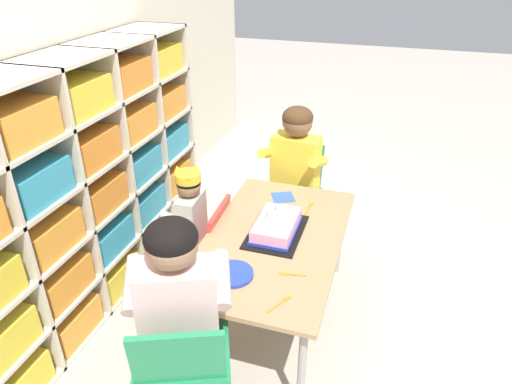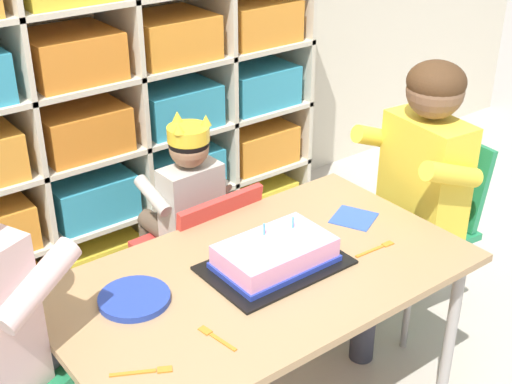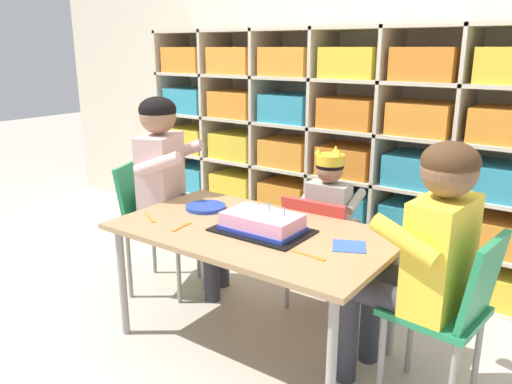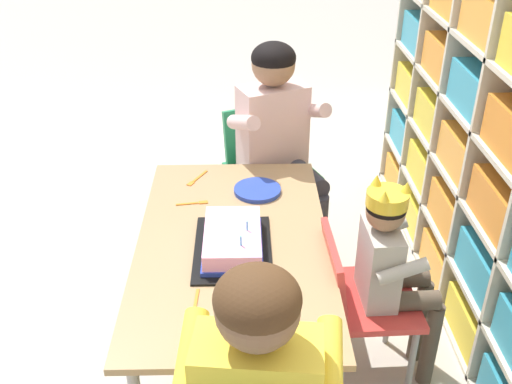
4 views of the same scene
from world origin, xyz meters
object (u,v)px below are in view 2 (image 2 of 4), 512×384
at_px(classroom_chair_blue, 203,247).
at_px(guest_at_table_side, 412,176).
at_px(child_with_crown, 184,198).
at_px(birthday_cake_on_tray, 276,257).
at_px(paper_plate_stack, 134,299).
at_px(activity_table, 261,286).
at_px(classroom_chair_guest_side, 431,218).
at_px(fork_scattered_mid_table, 377,248).
at_px(fork_at_table_front_edge, 215,337).
at_px(fork_beside_plate_stack, 145,372).

bearing_deg(classroom_chair_blue, guest_at_table_side, 146.30).
relative_size(child_with_crown, birthday_cake_on_tray, 2.10).
height_order(classroom_chair_blue, paper_plate_stack, classroom_chair_blue).
height_order(activity_table, guest_at_table_side, guest_at_table_side).
xyz_separation_m(activity_table, classroom_chair_guest_side, (0.83, 0.06, -0.09)).
xyz_separation_m(child_with_crown, fork_scattered_mid_table, (0.26, -0.67, 0.03)).
distance_m(birthday_cake_on_tray, fork_scattered_mid_table, 0.32).
bearing_deg(classroom_chair_guest_side, paper_plate_stack, -85.37).
relative_size(child_with_crown, fork_at_table_front_edge, 6.65).
relative_size(activity_table, fork_scattered_mid_table, 8.30).
height_order(birthday_cake_on_tray, fork_beside_plate_stack, birthday_cake_on_tray).
xyz_separation_m(activity_table, fork_beside_plate_stack, (-0.46, -0.16, 0.05)).
xyz_separation_m(fork_scattered_mid_table, fork_beside_plate_stack, (-0.81, -0.05, 0.00)).
height_order(child_with_crown, fork_scattered_mid_table, child_with_crown).
bearing_deg(fork_at_table_front_edge, birthday_cake_on_tray, 106.97).
distance_m(classroom_chair_guest_side, birthday_cake_on_tray, 0.80).
distance_m(paper_plate_stack, fork_scattered_mid_table, 0.73).
relative_size(guest_at_table_side, fork_at_table_front_edge, 7.94).
relative_size(activity_table, child_with_crown, 1.42).
relative_size(guest_at_table_side, birthday_cake_on_tray, 2.52).
xyz_separation_m(classroom_chair_blue, paper_plate_stack, (-0.45, -0.35, 0.18)).
bearing_deg(classroom_chair_guest_side, guest_at_table_side, -90.00).
xyz_separation_m(guest_at_table_side, paper_plate_stack, (-1.06, 0.02, -0.05)).
distance_m(activity_table, child_with_crown, 0.56).
xyz_separation_m(fork_at_table_front_edge, fork_scattered_mid_table, (0.61, 0.04, 0.00)).
xyz_separation_m(classroom_chair_guest_side, fork_scattered_mid_table, (-0.48, -0.17, 0.14)).
relative_size(birthday_cake_on_tray, fork_scattered_mid_table, 2.78).
height_order(guest_at_table_side, fork_scattered_mid_table, guest_at_table_side).
relative_size(activity_table, fork_beside_plate_stack, 8.93).
bearing_deg(guest_at_table_side, activity_table, -77.70).
distance_m(fork_at_table_front_edge, fork_beside_plate_stack, 0.20).
bearing_deg(fork_scattered_mid_table, fork_beside_plate_stack, 6.52).
xyz_separation_m(classroom_chair_blue, guest_at_table_side, (0.61, -0.37, 0.24)).
relative_size(activity_table, birthday_cake_on_tray, 2.99).
xyz_separation_m(paper_plate_stack, fork_at_table_front_edge, (0.08, -0.25, -0.01)).
bearing_deg(classroom_chair_guest_side, birthday_cake_on_tray, -78.80).
distance_m(guest_at_table_side, fork_beside_plate_stack, 1.20).
xyz_separation_m(classroom_chair_blue, classroom_chair_guest_side, (0.73, -0.39, 0.04)).
xyz_separation_m(guest_at_table_side, fork_at_table_front_edge, (-0.97, -0.23, -0.06)).
bearing_deg(fork_beside_plate_stack, child_with_crown, -99.43).
distance_m(birthday_cake_on_tray, paper_plate_stack, 0.41).
relative_size(classroom_chair_guest_side, guest_at_table_side, 0.70).
relative_size(classroom_chair_guest_side, fork_beside_plate_stack, 5.27).
height_order(paper_plate_stack, fork_scattered_mid_table, paper_plate_stack).
distance_m(classroom_chair_blue, birthday_cake_on_tray, 0.50).
relative_size(classroom_chair_blue, guest_at_table_side, 0.61).
xyz_separation_m(classroom_chair_blue, fork_scattered_mid_table, (0.25, -0.56, 0.18)).
bearing_deg(fork_beside_plate_stack, paper_plate_stack, -85.27).
height_order(child_with_crown, fork_beside_plate_stack, child_with_crown).
xyz_separation_m(child_with_crown, fork_at_table_front_edge, (-0.36, -0.71, 0.03)).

